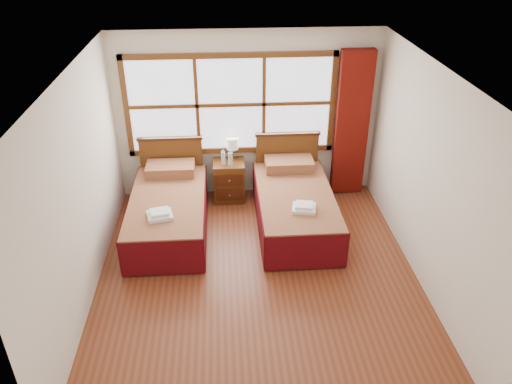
{
  "coord_description": "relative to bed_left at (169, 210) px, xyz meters",
  "views": [
    {
      "loc": [
        -0.38,
        -4.93,
        4.06
      ],
      "look_at": [
        0.02,
        0.7,
        0.84
      ],
      "focal_mm": 35.0,
      "sensor_mm": 36.0,
      "label": 1
    }
  ],
  "objects": [
    {
      "name": "towels_right",
      "position": [
        1.85,
        -0.53,
        0.29
      ],
      "size": [
        0.35,
        0.32,
        0.09
      ],
      "rotation": [
        0.0,
        0.0,
        -0.19
      ],
      "color": "white",
      "rests_on": "bed_right"
    },
    {
      "name": "wall_left",
      "position": [
        -0.81,
        -1.2,
        0.99
      ],
      "size": [
        0.0,
        4.5,
        4.5
      ],
      "primitive_type": "plane",
      "rotation": [
        1.57,
        0.0,
        1.57
      ],
      "color": "silver",
      "rests_on": "floor"
    },
    {
      "name": "bed_right",
      "position": [
        1.81,
        -0.0,
        0.01
      ],
      "size": [
        1.08,
        2.1,
        1.05
      ],
      "color": "#3F1D0D",
      "rests_on": "floor"
    },
    {
      "name": "ceiling",
      "position": [
        1.19,
        -1.2,
        2.29
      ],
      "size": [
        4.5,
        4.5,
        0.0
      ],
      "primitive_type": "plane",
      "rotation": [
        3.14,
        0.0,
        0.0
      ],
      "color": "white",
      "rests_on": "wall_back"
    },
    {
      "name": "floor",
      "position": [
        1.19,
        -1.2,
        -0.31
      ],
      "size": [
        4.5,
        4.5,
        0.0
      ],
      "primitive_type": "plane",
      "color": "brown",
      "rests_on": "ground"
    },
    {
      "name": "nightstand",
      "position": [
        0.88,
        0.8,
        0.01
      ],
      "size": [
        0.48,
        0.48,
        0.64
      ],
      "color": "#5B3213",
      "rests_on": "floor"
    },
    {
      "name": "lamp",
      "position": [
        0.95,
        0.93,
        0.58
      ],
      "size": [
        0.18,
        0.18,
        0.35
      ],
      "color": "#B58C3A",
      "rests_on": "nightstand"
    },
    {
      "name": "curtain",
      "position": [
        2.79,
        0.91,
        0.86
      ],
      "size": [
        0.5,
        0.16,
        2.3
      ],
      "primitive_type": "cube",
      "color": "#69110A",
      "rests_on": "wall_back"
    },
    {
      "name": "bed_left",
      "position": [
        0.0,
        0.0,
        0.0
      ],
      "size": [
        1.06,
        2.08,
        1.03
      ],
      "color": "#3F1D0D",
      "rests_on": "floor"
    },
    {
      "name": "towels_left",
      "position": [
        -0.05,
        -0.56,
        0.28
      ],
      "size": [
        0.37,
        0.34,
        0.09
      ],
      "rotation": [
        0.0,
        0.0,
        0.23
      ],
      "color": "white",
      "rests_on": "bed_left"
    },
    {
      "name": "wall_right",
      "position": [
        3.19,
        -1.2,
        0.99
      ],
      "size": [
        0.0,
        4.5,
        4.5
      ],
      "primitive_type": "plane",
      "rotation": [
        1.57,
        0.0,
        -1.57
      ],
      "color": "silver",
      "rests_on": "floor"
    },
    {
      "name": "bottle_near",
      "position": [
        0.8,
        0.76,
        0.43
      ],
      "size": [
        0.06,
        0.06,
        0.23
      ],
      "color": "silver",
      "rests_on": "nightstand"
    },
    {
      "name": "window",
      "position": [
        0.94,
        1.02,
        1.19
      ],
      "size": [
        3.16,
        0.06,
        1.56
      ],
      "color": "white",
      "rests_on": "wall_back"
    },
    {
      "name": "wall_back",
      "position": [
        1.19,
        1.05,
        0.99
      ],
      "size": [
        4.0,
        0.0,
        4.0
      ],
      "primitive_type": "plane",
      "rotation": [
        1.57,
        0.0,
        0.0
      ],
      "color": "silver",
      "rests_on": "floor"
    },
    {
      "name": "bottle_far",
      "position": [
        0.91,
        0.7,
        0.44
      ],
      "size": [
        0.06,
        0.06,
        0.24
      ],
      "color": "silver",
      "rests_on": "nightstand"
    }
  ]
}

